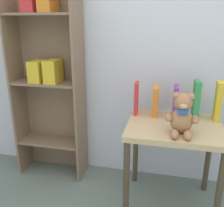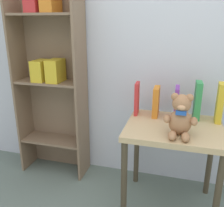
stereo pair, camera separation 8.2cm
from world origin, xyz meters
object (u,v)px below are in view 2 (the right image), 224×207
Objects in this scene: book_standing_orange at (156,102)px; book_standing_green at (197,100)px; bookshelf_side at (51,71)px; display_table at (173,139)px; book_standing_purple at (176,102)px; book_standing_yellow at (220,103)px; teddy_bear at (181,117)px; book_standing_red at (137,99)px.

book_standing_orange is 0.28m from book_standing_green.
bookshelf_side is 1.08m from display_table.
book_standing_purple is (0.14, 0.02, 0.00)m from book_standing_orange.
book_standing_green is at bearing -3.84° from bookshelf_side.
bookshelf_side reaches higher than book_standing_yellow.
book_standing_red is at bearing 137.28° from teddy_bear.
bookshelf_side reaches higher than teddy_bear.
display_table is 0.27m from book_standing_purple.
book_standing_yellow reaches higher than book_standing_red.
book_standing_yellow reaches higher than book_standing_green.
bookshelf_side is at bearing 165.82° from display_table.
display_table is 2.69× the size of book_standing_red.
book_standing_orange is 0.79× the size of book_standing_yellow.
bookshelf_side is 6.91× the size of book_standing_red.
book_standing_green is 0.98× the size of book_standing_yellow.
book_standing_purple is at bearing -4.70° from bookshelf_side.
book_standing_green reaches higher than book_standing_orange.
display_table is 2.35× the size of book_standing_yellow.
bookshelf_side is at bearing 172.81° from book_standing_orange.
display_table is at bearing -32.03° from book_standing_red.
book_standing_yellow is at bearing -11.71° from book_standing_green.
teddy_bear is 0.42m from book_standing_red.
book_standing_orange is 0.97× the size of book_standing_purple.
display_table is at bearing -148.83° from book_standing_yellow.
bookshelf_side is 7.40× the size of book_standing_purple.
book_standing_red is 1.10× the size of book_standing_orange.
book_standing_yellow is (0.24, 0.28, 0.02)m from teddy_bear.
book_standing_red is at bearing 177.89° from book_standing_orange.
teddy_bear is (1.03, -0.38, -0.15)m from bookshelf_side.
book_standing_red is 0.55m from book_standing_yellow.
teddy_bear is 0.96× the size of book_standing_yellow.
book_standing_green is at bearing 172.50° from book_standing_yellow.
book_standing_green is (1.13, -0.08, -0.13)m from bookshelf_side.
book_standing_orange is at bearing -4.54° from book_standing_red.
display_table is at bearing -14.18° from bookshelf_side.
book_standing_green is at bearing 5.00° from book_standing_orange.
book_standing_yellow is (0.55, -0.00, 0.02)m from book_standing_red.
book_standing_red is (0.72, -0.10, -0.14)m from bookshelf_side.
book_standing_yellow is at bearing -3.01° from book_standing_red.
book_standing_purple is 0.82× the size of book_standing_yellow.
teddy_bear is at bearing -84.64° from book_standing_purple.
display_table is 2.88× the size of book_standing_purple.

